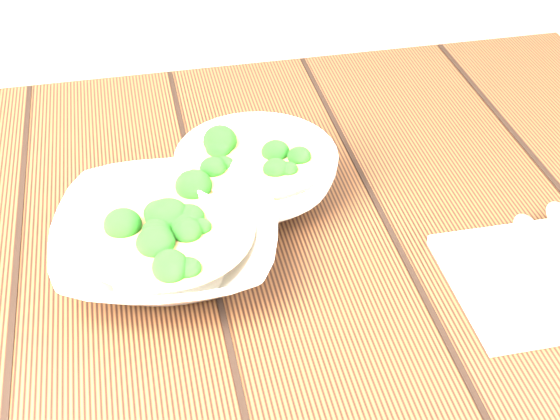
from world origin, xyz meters
name	(u,v)px	position (x,y,z in m)	size (l,w,h in m)	color
table	(230,319)	(0.00, 0.00, 0.63)	(1.20, 0.80, 0.75)	#392110
soup_bowl_front	(167,240)	(-0.06, -0.02, 0.78)	(0.26, 0.26, 0.07)	white
soup_bowl_back	(257,174)	(0.05, 0.08, 0.78)	(0.24, 0.24, 0.07)	white
trivet	(178,222)	(-0.05, 0.03, 0.76)	(0.11, 0.11, 0.03)	black
napkin	(550,278)	(0.31, -0.13, 0.76)	(0.20, 0.16, 0.01)	beige
spoon_left	(532,248)	(0.31, -0.09, 0.76)	(0.06, 0.16, 0.01)	#A8A194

